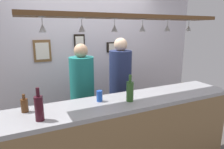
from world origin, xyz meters
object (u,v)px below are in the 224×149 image
object	(u,v)px
person_middle_teal_shirt	(82,90)
picture_frame_crest	(79,42)
person_right_navy_shirt	(120,82)
bottle_champagne_green	(130,91)
picture_frame_lower_pair	(114,47)
bottle_beer_brown_stubby	(24,105)
bottle_wine_dark_red	(39,108)
drink_can	(99,96)
picture_frame_caricature	(42,51)

from	to	relation	value
person_middle_teal_shirt	picture_frame_crest	world-z (taller)	picture_frame_crest
person_right_navy_shirt	picture_frame_crest	world-z (taller)	picture_frame_crest
bottle_champagne_green	picture_frame_crest	distance (m)	1.52
picture_frame_lower_pair	bottle_beer_brown_stubby	bearing A→B (deg)	-141.17
bottle_beer_brown_stubby	picture_frame_lower_pair	size ratio (longest dim) A/B	0.60
person_right_navy_shirt	bottle_wine_dark_red	distance (m)	1.55
bottle_champagne_green	drink_can	world-z (taller)	bottle_champagne_green
picture_frame_caricature	person_right_navy_shirt	bearing A→B (deg)	-31.40
person_middle_teal_shirt	bottle_wine_dark_red	world-z (taller)	person_middle_teal_shirt
bottle_beer_brown_stubby	drink_can	bearing A→B (deg)	-3.16
picture_frame_caricature	drink_can	bearing A→B (deg)	-72.17
bottle_wine_dark_red	drink_can	xyz separation A→B (m)	(0.65, 0.21, -0.06)
bottle_wine_dark_red	drink_can	world-z (taller)	bottle_wine_dark_red
person_middle_teal_shirt	person_right_navy_shirt	xyz separation A→B (m)	(0.61, 0.00, 0.04)
bottle_beer_brown_stubby	picture_frame_lower_pair	xyz separation A→B (m)	(1.58, 1.27, 0.38)
bottle_champagne_green	person_middle_teal_shirt	bearing A→B (deg)	110.15
person_middle_teal_shirt	bottle_champagne_green	xyz separation A→B (m)	(0.30, -0.82, 0.18)
bottle_beer_brown_stubby	picture_frame_lower_pair	bearing A→B (deg)	38.83
bottle_champagne_green	bottle_wine_dark_red	bearing A→B (deg)	-175.54
picture_frame_caricature	picture_frame_crest	xyz separation A→B (m)	(0.60, 0.00, 0.12)
bottle_champagne_green	picture_frame_caricature	distance (m)	1.66
bottle_champagne_green	bottle_beer_brown_stubby	xyz separation A→B (m)	(-1.07, 0.18, -0.05)
person_right_navy_shirt	bottle_wine_dark_red	world-z (taller)	person_right_navy_shirt
person_right_navy_shirt	bottle_champagne_green	distance (m)	0.88
bottle_wine_dark_red	picture_frame_crest	size ratio (longest dim) A/B	1.15
person_right_navy_shirt	picture_frame_lower_pair	world-z (taller)	person_right_navy_shirt
picture_frame_crest	picture_frame_lower_pair	world-z (taller)	picture_frame_crest
drink_can	picture_frame_caricature	xyz separation A→B (m)	(-0.42, 1.32, 0.38)
person_right_navy_shirt	drink_can	xyz separation A→B (m)	(-0.62, -0.68, 0.08)
picture_frame_caricature	picture_frame_crest	distance (m)	0.61
picture_frame_caricature	picture_frame_lower_pair	xyz separation A→B (m)	(1.25, 0.00, 0.01)
drink_can	picture_frame_crest	bearing A→B (deg)	82.43
bottle_champagne_green	drink_can	xyz separation A→B (m)	(-0.31, 0.14, -0.06)
person_right_navy_shirt	bottle_wine_dark_red	bearing A→B (deg)	-144.78
picture_frame_crest	bottle_beer_brown_stubby	bearing A→B (deg)	-126.25
picture_frame_caricature	picture_frame_lower_pair	distance (m)	1.25
bottle_wine_dark_red	person_middle_teal_shirt	bearing A→B (deg)	53.74
person_right_navy_shirt	bottle_champagne_green	bearing A→B (deg)	-110.72
person_middle_teal_shirt	picture_frame_caricature	xyz separation A→B (m)	(-0.43, 0.63, 0.51)
person_middle_teal_shirt	drink_can	size ratio (longest dim) A/B	13.39
person_right_navy_shirt	bottle_wine_dark_red	xyz separation A→B (m)	(-1.26, -0.89, 0.14)
drink_can	bottle_beer_brown_stubby	bearing A→B (deg)	176.84
picture_frame_caricature	picture_frame_lower_pair	size ratio (longest dim) A/B	1.13
person_right_navy_shirt	bottle_champagne_green	size ratio (longest dim) A/B	5.66
bottle_wine_dark_red	picture_frame_lower_pair	world-z (taller)	picture_frame_lower_pair
bottle_beer_brown_stubby	picture_frame_lower_pair	distance (m)	2.07
bottle_beer_brown_stubby	picture_frame_crest	world-z (taller)	picture_frame_crest
person_right_navy_shirt	picture_frame_crest	xyz separation A→B (m)	(-0.44, 0.63, 0.58)
person_middle_teal_shirt	bottle_wine_dark_red	size ratio (longest dim) A/B	5.44
bottle_champagne_green	picture_frame_lower_pair	distance (m)	1.58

